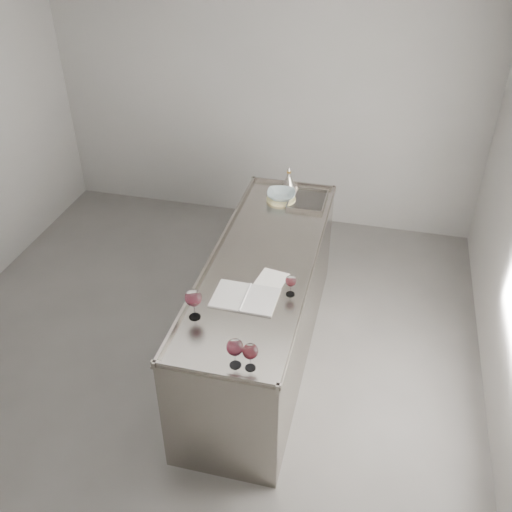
% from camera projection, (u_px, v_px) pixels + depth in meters
% --- Properties ---
extents(room_shell, '(4.54, 5.04, 2.84)m').
position_uv_depth(room_shell, '(180.00, 217.00, 3.77)').
color(room_shell, '#55524F').
rests_on(room_shell, ground).
extents(counter, '(0.77, 2.42, 0.97)m').
position_uv_depth(counter, '(263.00, 308.00, 4.45)').
color(counter, gray).
rests_on(counter, ground).
extents(wine_glass_left, '(0.11, 0.11, 0.21)m').
position_uv_depth(wine_glass_left, '(193.00, 299.00, 3.56)').
color(wine_glass_left, white).
rests_on(wine_glass_left, counter).
extents(wine_glass_middle, '(0.10, 0.10, 0.19)m').
position_uv_depth(wine_glass_middle, '(235.00, 348.00, 3.22)').
color(wine_glass_middle, white).
rests_on(wine_glass_middle, counter).
extents(wine_glass_right, '(0.09, 0.09, 0.18)m').
position_uv_depth(wine_glass_right, '(250.00, 352.00, 3.21)').
color(wine_glass_right, white).
rests_on(wine_glass_right, counter).
extents(wine_glass_small, '(0.08, 0.08, 0.15)m').
position_uv_depth(wine_glass_small, '(291.00, 282.00, 3.77)').
color(wine_glass_small, white).
rests_on(wine_glass_small, counter).
extents(notebook, '(0.43, 0.30, 0.02)m').
position_uv_depth(notebook, '(245.00, 298.00, 3.80)').
color(notebook, silver).
rests_on(notebook, counter).
extents(loose_paper_top, '(0.24, 0.31, 0.00)m').
position_uv_depth(loose_paper_top, '(270.00, 282.00, 3.95)').
color(loose_paper_top, white).
rests_on(loose_paper_top, counter).
extents(trivet, '(0.26, 0.26, 0.02)m').
position_uv_depth(trivet, '(281.00, 199.00, 4.89)').
color(trivet, beige).
rests_on(trivet, counter).
extents(ceramic_bowl, '(0.27, 0.27, 0.06)m').
position_uv_depth(ceramic_bowl, '(281.00, 195.00, 4.86)').
color(ceramic_bowl, '#8FA3A6').
rests_on(ceramic_bowl, trivet).
extents(wine_funnel, '(0.16, 0.16, 0.23)m').
position_uv_depth(wine_funnel, '(289.00, 183.00, 5.00)').
color(wine_funnel, '#ABA298').
rests_on(wine_funnel, counter).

